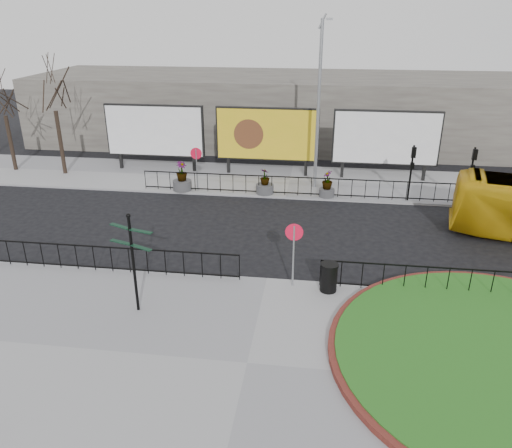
% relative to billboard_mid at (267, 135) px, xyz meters
% --- Properties ---
extents(ground, '(90.00, 90.00, 0.00)m').
position_rel_billboard_mid_xyz_m(ground, '(1.50, -12.97, -2.60)').
color(ground, black).
rests_on(ground, ground).
extents(pavement_near, '(30.00, 10.00, 0.12)m').
position_rel_billboard_mid_xyz_m(pavement_near, '(1.50, -17.97, -2.54)').
color(pavement_near, gray).
rests_on(pavement_near, ground).
extents(pavement_far, '(44.00, 6.00, 0.12)m').
position_rel_billboard_mid_xyz_m(pavement_far, '(1.50, -0.97, -2.54)').
color(pavement_far, gray).
rests_on(pavement_far, ground).
extents(brick_edge, '(10.40, 10.40, 0.18)m').
position_rel_billboard_mid_xyz_m(brick_edge, '(9.00, -16.97, -2.39)').
color(brick_edge, maroon).
rests_on(brick_edge, pavement_near).
extents(grass_lawn, '(10.00, 10.00, 0.22)m').
position_rel_billboard_mid_xyz_m(grass_lawn, '(9.00, -16.97, -2.37)').
color(grass_lawn, '#1A5316').
rests_on(grass_lawn, pavement_near).
extents(railing_near_left, '(10.00, 0.10, 1.10)m').
position_rel_billboard_mid_xyz_m(railing_near_left, '(-4.50, -13.27, -1.93)').
color(railing_near_left, black).
rests_on(railing_near_left, pavement_near).
extents(railing_near_right, '(9.00, 0.10, 1.10)m').
position_rel_billboard_mid_xyz_m(railing_near_right, '(8.00, -13.27, -1.93)').
color(railing_near_right, black).
rests_on(railing_near_right, pavement_near).
extents(railing_far, '(18.00, 0.10, 1.10)m').
position_rel_billboard_mid_xyz_m(railing_far, '(2.50, -3.67, -1.93)').
color(railing_far, black).
rests_on(railing_far, pavement_far).
extents(speed_sign_far, '(0.64, 0.07, 2.47)m').
position_rel_billboard_mid_xyz_m(speed_sign_far, '(-3.50, -3.57, -0.68)').
color(speed_sign_far, gray).
rests_on(speed_sign_far, pavement_far).
extents(speed_sign_near, '(0.64, 0.07, 2.47)m').
position_rel_billboard_mid_xyz_m(speed_sign_near, '(2.50, -13.37, -0.68)').
color(speed_sign_near, gray).
rests_on(speed_sign_near, pavement_near).
extents(billboard_left, '(6.20, 0.31, 4.10)m').
position_rel_billboard_mid_xyz_m(billboard_left, '(-7.00, 0.00, 0.00)').
color(billboard_left, black).
rests_on(billboard_left, pavement_far).
extents(billboard_mid, '(6.20, 0.31, 4.10)m').
position_rel_billboard_mid_xyz_m(billboard_mid, '(0.00, 0.00, 0.00)').
color(billboard_mid, black).
rests_on(billboard_mid, pavement_far).
extents(billboard_right, '(6.20, 0.31, 4.10)m').
position_rel_billboard_mid_xyz_m(billboard_right, '(7.00, 0.00, 0.00)').
color(billboard_right, black).
rests_on(billboard_right, pavement_far).
extents(lamp_post, '(0.74, 0.18, 9.23)m').
position_rel_billboard_mid_xyz_m(lamp_post, '(3.01, -1.97, 2.23)').
color(lamp_post, gray).
rests_on(lamp_post, pavement_far).
extents(signal_pole_a, '(0.22, 0.26, 3.00)m').
position_rel_billboard_mid_xyz_m(signal_pole_a, '(8.00, -3.63, -0.50)').
color(signal_pole_a, black).
rests_on(signal_pole_a, pavement_far).
extents(signal_pole_b, '(0.22, 0.26, 3.00)m').
position_rel_billboard_mid_xyz_m(signal_pole_b, '(11.00, -3.63, -0.50)').
color(signal_pole_b, black).
rests_on(signal_pole_b, pavement_far).
extents(tree_left, '(2.00, 2.00, 7.00)m').
position_rel_billboard_mid_xyz_m(tree_left, '(-12.50, -1.47, 1.02)').
color(tree_left, '#2D2119').
rests_on(tree_left, pavement_far).
extents(tree_mid, '(2.00, 2.00, 6.20)m').
position_rel_billboard_mid_xyz_m(tree_mid, '(-16.00, -1.17, 0.62)').
color(tree_mid, '#2D2119').
rests_on(tree_mid, pavement_far).
extents(building_backdrop, '(40.00, 10.00, 5.00)m').
position_rel_billboard_mid_xyz_m(building_backdrop, '(1.50, 9.03, -0.10)').
color(building_backdrop, slate).
rests_on(building_backdrop, ground).
extents(fingerpost_sign, '(1.62, 0.80, 3.53)m').
position_rel_billboard_mid_xyz_m(fingerpost_sign, '(-2.59, -15.70, -0.35)').
color(fingerpost_sign, black).
rests_on(fingerpost_sign, pavement_near).
extents(litter_bin, '(0.65, 0.65, 1.08)m').
position_rel_billboard_mid_xyz_m(litter_bin, '(3.80, -13.57, -1.93)').
color(litter_bin, black).
rests_on(litter_bin, pavement_near).
extents(planter_a, '(1.06, 1.06, 1.64)m').
position_rel_billboard_mid_xyz_m(planter_a, '(-4.39, -3.57, -1.88)').
color(planter_a, '#4C4C4F').
rests_on(planter_a, pavement_far).
extents(planter_b, '(0.98, 0.98, 1.42)m').
position_rel_billboard_mid_xyz_m(planter_b, '(0.30, -3.52, -1.99)').
color(planter_b, '#4C4C4F').
rests_on(planter_b, pavement_far).
extents(planter_c, '(0.84, 0.84, 1.45)m').
position_rel_billboard_mid_xyz_m(planter_c, '(3.70, -3.57, -1.89)').
color(planter_c, '#4C4C4F').
rests_on(planter_c, pavement_far).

